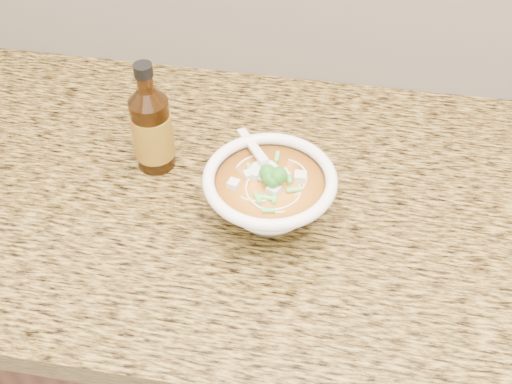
# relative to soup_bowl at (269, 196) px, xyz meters

# --- Properties ---
(cabinet) EXTENTS (4.00, 0.65, 0.86)m
(cabinet) POSITION_rel_soup_bowl_xyz_m (0.15, 0.05, -0.52)
(cabinet) COLOR #331A0F
(cabinet) RESTS_ON ground
(counter_slab) EXTENTS (4.00, 0.68, 0.04)m
(counter_slab) POSITION_rel_soup_bowl_xyz_m (0.15, 0.05, -0.07)
(counter_slab) COLOR olive
(counter_slab) RESTS_ON cabinet
(soup_bowl) EXTENTS (0.19, 0.21, 0.11)m
(soup_bowl) POSITION_rel_soup_bowl_xyz_m (0.00, 0.00, 0.00)
(soup_bowl) COLOR white
(soup_bowl) RESTS_ON counter_slab
(hot_sauce_bottle) EXTENTS (0.07, 0.07, 0.19)m
(hot_sauce_bottle) POSITION_rel_soup_bowl_xyz_m (-0.20, 0.09, 0.03)
(hot_sauce_bottle) COLOR #3C1E08
(hot_sauce_bottle) RESTS_ON counter_slab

